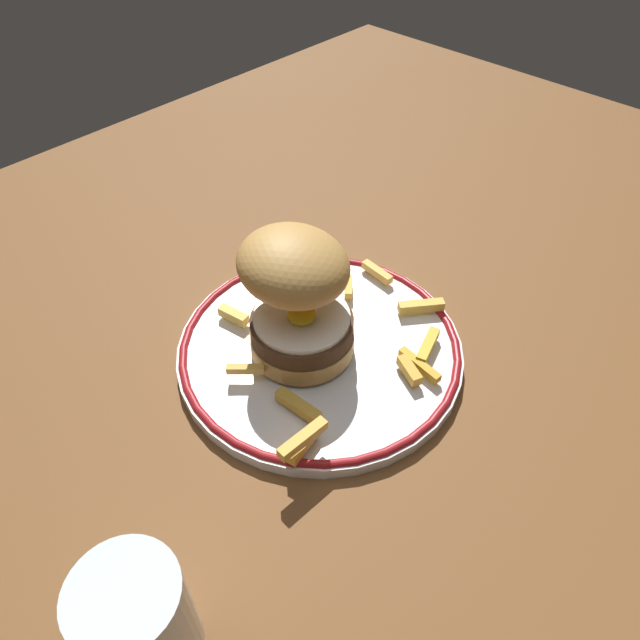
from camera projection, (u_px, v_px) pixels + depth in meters
The scene contains 5 objects.
ground_plane at pixel (284, 349), 59.74cm from camera, with size 147.06×101.79×4.00cm, color brown.
dinner_plate at pixel (320, 348), 56.05cm from camera, with size 26.96×26.96×1.60cm.
burger at pixel (295, 295), 51.50cm from camera, with size 14.38×14.41×12.02cm.
fries_pile at pixel (342, 344), 54.38cm from camera, with size 24.27×23.05×2.67cm.
water_glass at pixel (141, 625), 35.77cm from camera, with size 6.66×6.66×9.08cm.
Camera 1 is at (-26.71, -30.27, 42.29)cm, focal length 33.08 mm.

